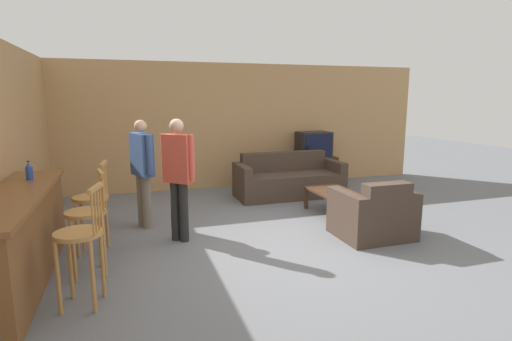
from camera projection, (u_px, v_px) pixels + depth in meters
name	position (u px, v px, depth m)	size (l,w,h in m)	color
ground_plane	(284.00, 247.00, 5.13)	(24.00, 24.00, 0.00)	slate
wall_back	(218.00, 126.00, 8.39)	(9.40, 0.08, 2.60)	tan
wall_left	(12.00, 144.00, 5.18)	(0.08, 8.74, 2.60)	tan
bar_counter	(20.00, 238.00, 4.06)	(0.55, 2.66, 0.96)	brown
bar_chair_near	(81.00, 242.00, 3.59)	(0.50, 0.50, 1.13)	#B77F42
bar_chair_mid	(87.00, 220.00, 4.24)	(0.48, 0.48, 1.13)	#B77F42
bar_chair_far	(92.00, 204.00, 4.87)	(0.46, 0.46, 1.13)	#B77F42
couch_far	(288.00, 180.00, 7.76)	(2.06, 0.86, 0.83)	#423328
armchair_near	(373.00, 215.00, 5.45)	(0.96, 0.82, 0.81)	#423328
coffee_table	(333.00, 194.00, 6.55)	(0.63, 0.93, 0.39)	#472D1E
tv_unit	(313.00, 170.00, 8.89)	(1.00, 0.50, 0.60)	#2D2319
tv	(314.00, 145.00, 8.79)	(0.70, 0.50, 0.56)	black
bottle	(29.00, 171.00, 4.58)	(0.08, 0.08, 0.22)	#234293
book_on_table	(334.00, 192.00, 6.35)	(0.19, 0.13, 0.03)	black
person_by_window	(143.00, 168.00, 5.80)	(0.33, 0.55, 1.58)	#756B5B
person_by_counter	(178.00, 173.00, 5.21)	(0.39, 0.37, 1.63)	black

